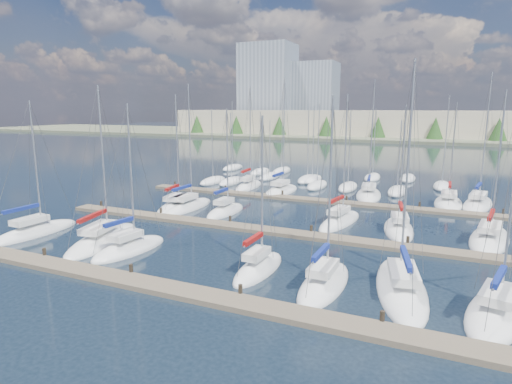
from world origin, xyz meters
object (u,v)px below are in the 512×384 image
at_px(sailboat_o, 281,191).
at_px(sailboat_c, 129,249).
at_px(sailboat_h, 177,207).
at_px(sailboat_a, 35,232).
at_px(sailboat_b, 103,240).
at_px(sailboat_g, 497,312).
at_px(sailboat_l, 399,229).
at_px(sailboat_i, 188,207).
at_px(sailboat_q, 448,203).
at_px(sailboat_f, 401,288).
at_px(sailboat_n, 249,186).
at_px(sailboat_m, 489,239).
at_px(sailboat_e, 324,283).
at_px(sailboat_p, 369,195).
at_px(sailboat_d, 259,268).
at_px(sailboat_k, 340,221).
at_px(sailboat_j, 225,211).
at_px(sailboat_r, 478,204).

distance_m(sailboat_o, sailboat_c, 26.97).
bearing_deg(sailboat_h, sailboat_a, -123.44).
height_order(sailboat_b, sailboat_g, sailboat_g).
bearing_deg(sailboat_a, sailboat_l, 27.33).
xyz_separation_m(sailboat_i, sailboat_q, (26.15, 13.81, -0.02)).
height_order(sailboat_i, sailboat_b, sailboat_i).
height_order(sailboat_b, sailboat_q, sailboat_b).
height_order(sailboat_f, sailboat_c, sailboat_f).
bearing_deg(sailboat_n, sailboat_m, -30.78).
bearing_deg(sailboat_h, sailboat_n, 73.01).
xyz_separation_m(sailboat_a, sailboat_f, (30.63, 0.81, -0.00)).
relative_size(sailboat_m, sailboat_e, 1.06).
height_order(sailboat_p, sailboat_q, sailboat_p).
relative_size(sailboat_p, sailboat_d, 1.35).
bearing_deg(sailboat_f, sailboat_k, 105.52).
height_order(sailboat_j, sailboat_f, sailboat_f).
bearing_deg(sailboat_d, sailboat_q, 67.80).
bearing_deg(sailboat_r, sailboat_h, -144.16).
height_order(sailboat_b, sailboat_e, sailboat_b).
xyz_separation_m(sailboat_k, sailboat_m, (12.70, -0.57, -0.02)).
xyz_separation_m(sailboat_a, sailboat_q, (33.06, 27.59, -0.01)).
distance_m(sailboat_r, sailboat_e, 30.50).
bearing_deg(sailboat_m, sailboat_d, -128.11).
relative_size(sailboat_e, sailboat_q, 1.01).
distance_m(sailboat_b, sailboat_g, 28.63).
distance_m(sailboat_j, sailboat_n, 14.93).
bearing_deg(sailboat_e, sailboat_c, 179.38).
bearing_deg(sailboat_r, sailboat_i, -144.06).
bearing_deg(sailboat_g, sailboat_r, 102.43).
bearing_deg(sailboat_e, sailboat_j, 136.41).
bearing_deg(sailboat_m, sailboat_q, 112.08).
xyz_separation_m(sailboat_r, sailboat_j, (-24.49, -14.66, 0.00)).
bearing_deg(sailboat_k, sailboat_g, -42.65).
xyz_separation_m(sailboat_p, sailboat_d, (-2.45, -28.58, 0.01)).
xyz_separation_m(sailboat_d, sailboat_g, (14.20, -0.50, -0.01)).
relative_size(sailboat_r, sailboat_d, 1.38).
distance_m(sailboat_b, sailboat_d, 14.41).
xyz_separation_m(sailboat_p, sailboat_a, (-23.92, -28.69, -0.00)).
relative_size(sailboat_i, sailboat_a, 1.16).
height_order(sailboat_a, sailboat_n, sailboat_n).
height_order(sailboat_h, sailboat_n, sailboat_n).
bearing_deg(sailboat_f, sailboat_q, 73.37).
relative_size(sailboat_a, sailboat_q, 1.00).
relative_size(sailboat_r, sailboat_q, 1.26).
distance_m(sailboat_d, sailboat_c, 10.83).
distance_m(sailboat_o, sailboat_f, 31.35).
bearing_deg(sailboat_d, sailboat_k, 82.32).
bearing_deg(sailboat_c, sailboat_l, 44.12).
distance_m(sailboat_m, sailboat_l, 7.23).
bearing_deg(sailboat_j, sailboat_i, 179.19).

